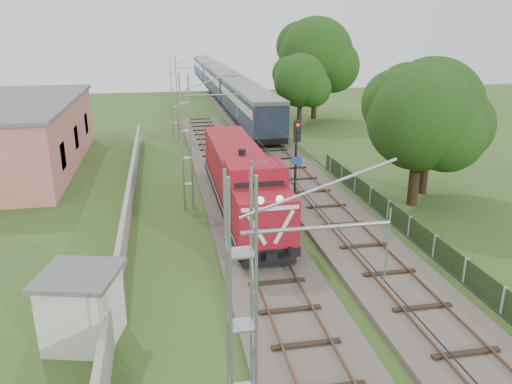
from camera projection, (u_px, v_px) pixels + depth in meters
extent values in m
plane|color=#374F1D|center=(285.00, 309.00, 19.51)|extent=(140.00, 140.00, 0.00)
cube|color=#6B6054|center=(253.00, 235.00, 25.98)|extent=(4.20, 70.00, 0.30)
cube|color=black|center=(253.00, 232.00, 25.92)|extent=(2.40, 70.00, 0.10)
cube|color=brown|center=(237.00, 232.00, 25.75)|extent=(0.08, 70.00, 0.05)
cube|color=brown|center=(269.00, 229.00, 26.05)|extent=(0.08, 70.00, 0.05)
cube|color=#6B6054|center=(286.00, 166.00, 38.99)|extent=(4.20, 80.00, 0.30)
cube|color=black|center=(286.00, 163.00, 38.93)|extent=(2.40, 80.00, 0.10)
cube|color=brown|center=(275.00, 163.00, 38.75)|extent=(0.08, 80.00, 0.05)
cube|color=brown|center=(296.00, 162.00, 39.05)|extent=(0.08, 80.00, 0.05)
cylinder|color=gray|center=(317.00, 228.00, 9.64)|extent=(3.00, 0.08, 0.08)
cylinder|color=gray|center=(211.00, 95.00, 28.28)|extent=(3.00, 0.08, 0.08)
cylinder|color=gray|center=(189.00, 68.00, 46.92)|extent=(3.00, 0.08, 0.08)
cylinder|color=black|center=(237.00, 117.00, 28.95)|extent=(0.03, 70.00, 0.03)
cylinder|color=black|center=(237.00, 94.00, 28.54)|extent=(0.03, 70.00, 0.03)
cube|color=#9E9E99|center=(129.00, 201.00, 29.30)|extent=(0.25, 40.00, 1.50)
cube|color=#B66562|center=(22.00, 136.00, 38.41)|extent=(8.00, 20.00, 5.00)
cube|color=#606060|center=(17.00, 102.00, 37.59)|extent=(8.40, 20.40, 0.25)
cube|color=black|center=(62.00, 156.00, 33.62)|extent=(0.10, 1.60, 1.80)
cube|color=black|center=(76.00, 137.00, 39.21)|extent=(0.10, 1.60, 1.80)
cube|color=black|center=(86.00, 124.00, 44.80)|extent=(0.10, 1.60, 1.80)
cube|color=black|center=(435.00, 247.00, 23.54)|extent=(0.05, 32.00, 1.15)
cube|color=#9E9E99|center=(331.00, 165.00, 37.52)|extent=(0.12, 0.12, 1.20)
cube|color=black|center=(241.00, 197.00, 29.36)|extent=(2.82, 15.96, 0.47)
cube|color=black|center=(258.00, 235.00, 24.63)|extent=(2.07, 3.38, 0.47)
cube|color=black|center=(229.00, 177.00, 34.26)|extent=(2.07, 3.38, 0.47)
cube|color=black|center=(269.00, 261.00, 22.13)|extent=(2.44, 0.23, 0.33)
cube|color=maroon|center=(265.00, 217.00, 22.60)|extent=(2.72, 2.35, 2.16)
sphere|color=white|center=(260.00, 200.00, 21.09)|extent=(0.34, 0.34, 0.34)
sphere|color=white|center=(280.00, 199.00, 21.24)|extent=(0.34, 0.34, 0.34)
cube|color=silver|center=(256.00, 229.00, 21.39)|extent=(0.94, 0.06, 1.57)
cube|color=silver|center=(284.00, 227.00, 21.61)|extent=(0.94, 0.06, 1.57)
cube|color=silver|center=(270.00, 209.00, 21.22)|extent=(2.54, 0.06, 0.17)
cube|color=maroon|center=(255.00, 193.00, 24.61)|extent=(2.82, 2.25, 3.01)
cube|color=black|center=(260.00, 191.00, 23.39)|extent=(2.35, 0.06, 0.85)
cube|color=maroon|center=(235.00, 163.00, 31.04)|extent=(2.63, 11.36, 2.44)
cylinder|color=black|center=(242.00, 152.00, 27.94)|extent=(0.41, 0.41, 0.38)
cylinder|color=gray|center=(252.00, 165.00, 23.34)|extent=(0.11, 0.11, 0.33)
cylinder|color=gray|center=(264.00, 164.00, 23.44)|extent=(0.11, 0.11, 0.33)
cube|color=black|center=(248.00, 119.00, 54.32)|extent=(3.05, 23.17, 0.53)
cube|color=#313C52|center=(248.00, 103.00, 53.79)|extent=(3.16, 23.17, 2.84)
cube|color=beige|center=(248.00, 98.00, 53.62)|extent=(3.20, 22.24, 0.79)
cube|color=slate|center=(248.00, 89.00, 53.29)|extent=(3.21, 23.17, 0.37)
cube|color=black|center=(221.00, 92.00, 76.90)|extent=(3.05, 23.17, 0.53)
cube|color=#313C52|center=(221.00, 81.00, 76.36)|extent=(3.16, 23.17, 2.84)
cube|color=beige|center=(221.00, 77.00, 76.20)|extent=(3.20, 22.24, 0.79)
cube|color=slate|center=(221.00, 70.00, 75.87)|extent=(3.21, 23.17, 0.37)
cube|color=black|center=(206.00, 77.00, 99.47)|extent=(3.05, 23.17, 0.53)
cube|color=#313C52|center=(206.00, 68.00, 98.94)|extent=(3.16, 23.17, 2.84)
cube|color=beige|center=(206.00, 66.00, 98.77)|extent=(3.20, 22.24, 0.79)
cube|color=slate|center=(206.00, 60.00, 98.44)|extent=(3.21, 23.17, 0.37)
cylinder|color=black|center=(296.00, 166.00, 29.26)|extent=(0.15, 0.15, 5.47)
cube|color=black|center=(297.00, 131.00, 28.45)|extent=(0.38, 0.24, 1.20)
sphere|color=red|center=(298.00, 125.00, 28.21)|extent=(0.20, 0.20, 0.20)
sphere|color=black|center=(298.00, 132.00, 28.33)|extent=(0.20, 0.20, 0.20)
sphere|color=black|center=(298.00, 138.00, 28.45)|extent=(0.20, 0.20, 0.20)
cube|color=navy|center=(297.00, 161.00, 29.04)|extent=(0.60, 0.06, 0.44)
cube|color=silver|center=(82.00, 310.00, 17.16)|extent=(2.72, 2.72, 2.46)
cube|color=#606060|center=(78.00, 275.00, 16.74)|extent=(3.13, 3.13, 0.17)
cylinder|color=#321D14|center=(415.00, 175.00, 30.33)|extent=(0.64, 0.64, 3.85)
sphere|color=#14390F|center=(421.00, 117.00, 29.23)|extent=(6.30, 6.30, 6.30)
sphere|color=#14390F|center=(447.00, 135.00, 28.85)|extent=(4.41, 4.41, 4.41)
sphere|color=#14390F|center=(396.00, 103.00, 29.84)|extent=(4.10, 4.10, 4.10)
cylinder|color=#321D14|center=(425.00, 164.00, 32.37)|extent=(0.51, 0.51, 3.96)
sphere|color=#14390F|center=(431.00, 109.00, 31.24)|extent=(6.47, 6.47, 6.47)
sphere|color=#14390F|center=(457.00, 125.00, 30.85)|extent=(4.53, 4.53, 4.53)
sphere|color=#14390F|center=(407.00, 96.00, 31.87)|extent=(4.21, 4.21, 4.21)
cylinder|color=#321D14|center=(300.00, 110.00, 54.87)|extent=(0.51, 0.51, 3.52)
sphere|color=#14390F|center=(300.00, 80.00, 53.86)|extent=(5.76, 5.76, 5.76)
sphere|color=#14390F|center=(313.00, 88.00, 53.51)|extent=(4.03, 4.03, 4.03)
sphere|color=#14390F|center=(289.00, 74.00, 54.42)|extent=(3.75, 3.75, 3.75)
cylinder|color=#321D14|center=(314.00, 97.00, 58.82)|extent=(0.64, 0.64, 5.24)
sphere|color=#14390F|center=(316.00, 55.00, 57.32)|extent=(8.58, 8.58, 8.58)
sphere|color=#14390F|center=(333.00, 66.00, 56.80)|extent=(6.00, 6.00, 6.00)
sphere|color=#14390F|center=(300.00, 46.00, 58.15)|extent=(5.57, 5.57, 5.57)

